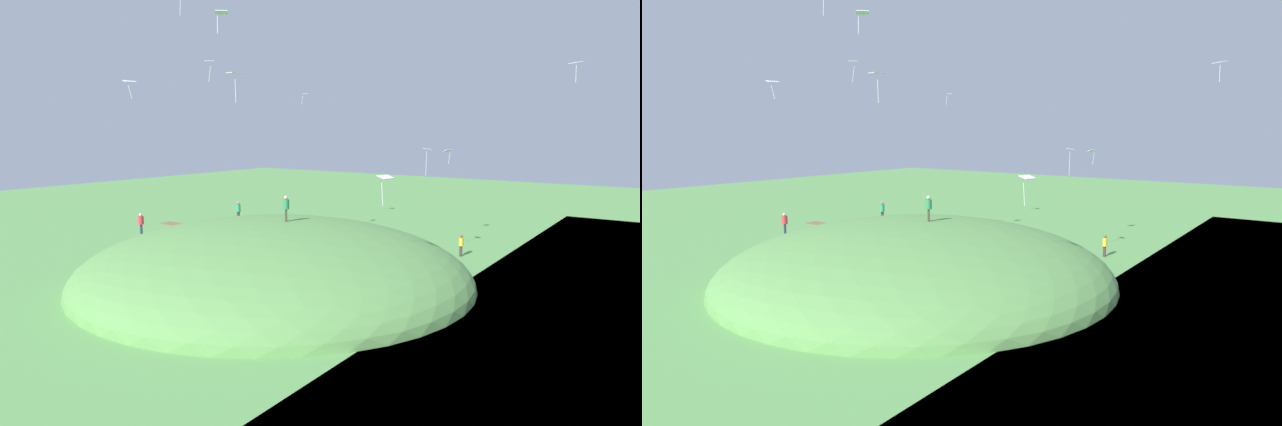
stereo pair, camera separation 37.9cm
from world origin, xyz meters
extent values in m
plane|color=#5A964C|center=(0.00, 0.00, 0.00)|extent=(160.00, 160.00, 0.00)
ellipsoid|color=#588F48|center=(8.51, 0.09, 0.00)|extent=(27.34, 26.60, 7.71)
cube|color=brown|center=(24.96, -9.20, 0.02)|extent=(14.82, 1.99, 0.04)
cube|color=#393926|center=(8.04, -0.75, 4.27)|extent=(0.24, 0.27, 0.86)
cylinder|color=#2B834F|center=(8.04, -0.75, 5.04)|extent=(0.61, 0.61, 0.68)
sphere|color=beige|center=(8.04, -0.75, 5.51)|extent=(0.26, 0.26, 0.26)
cube|color=#222947|center=(19.30, 2.95, 2.61)|extent=(0.25, 0.26, 0.78)
cylinder|color=#C8303C|center=(19.30, 2.95, 3.31)|extent=(0.61, 0.61, 0.62)
sphere|color=beige|center=(19.30, 2.95, 3.73)|extent=(0.23, 0.23, 0.23)
cube|color=#312A30|center=(18.04, -6.28, 2.48)|extent=(0.23, 0.14, 0.84)
cylinder|color=#32955E|center=(18.04, -6.28, 3.23)|extent=(0.44, 0.44, 0.67)
sphere|color=#9F775B|center=(18.04, -6.28, 3.70)|extent=(0.25, 0.25, 0.25)
cube|color=#402B2D|center=(0.07, -13.20, 0.43)|extent=(0.21, 0.12, 0.86)
cylinder|color=gold|center=(0.07, -13.20, 1.21)|extent=(0.39, 0.39, 0.68)
sphere|color=brown|center=(0.07, -13.20, 1.68)|extent=(0.26, 0.26, 0.26)
cube|color=white|center=(14.03, 6.93, 13.07)|extent=(0.66, 0.84, 0.14)
cylinder|color=white|center=(14.13, 6.90, 12.45)|extent=(0.16, 0.16, 0.86)
cube|color=white|center=(17.36, -15.33, 13.63)|extent=(0.85, 0.89, 0.06)
cylinder|color=white|center=(17.62, -15.19, 13.01)|extent=(0.16, 0.07, 0.88)
cube|color=white|center=(4.84, 8.01, 15.82)|extent=(0.73, 0.73, 0.12)
cylinder|color=white|center=(5.03, 8.12, 15.24)|extent=(0.06, 0.09, 0.86)
cube|color=white|center=(-7.89, -10.81, 14.40)|extent=(0.98, 0.92, 0.13)
cylinder|color=white|center=(-8.00, -10.53, 13.67)|extent=(0.05, 0.16, 1.06)
cube|color=white|center=(0.04, -0.26, 7.37)|extent=(0.84, 1.06, 0.21)
cylinder|color=white|center=(0.32, -0.37, 6.39)|extent=(0.22, 0.16, 1.50)
cube|color=white|center=(16.43, -1.94, 15.37)|extent=(0.93, 0.89, 0.09)
cylinder|color=white|center=(16.50, -1.98, 14.47)|extent=(0.19, 0.17, 1.41)
cube|color=white|center=(3.22, -17.51, 8.31)|extent=(0.73, 0.86, 0.20)
cylinder|color=white|center=(3.08, -17.58, 7.62)|extent=(0.15, 0.07, 1.00)
cube|color=white|center=(9.80, 2.10, 13.71)|extent=(0.85, 1.10, 0.04)
cylinder|color=white|center=(9.73, 2.18, 12.64)|extent=(0.23, 0.21, 1.63)
cylinder|color=white|center=(14.82, 2.08, 18.70)|extent=(0.09, 0.22, 1.78)
cube|color=white|center=(1.79, -9.92, 8.70)|extent=(0.80, 0.79, 0.09)
cylinder|color=white|center=(1.85, -9.95, 7.62)|extent=(0.09, 0.14, 1.84)
cylinder|color=brown|center=(-2.91, 0.32, 0.52)|extent=(0.14, 0.14, 1.04)
camera|label=1|loc=(-14.79, 27.22, 10.13)|focal=29.62mm
camera|label=2|loc=(-15.10, 27.00, 10.13)|focal=29.62mm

